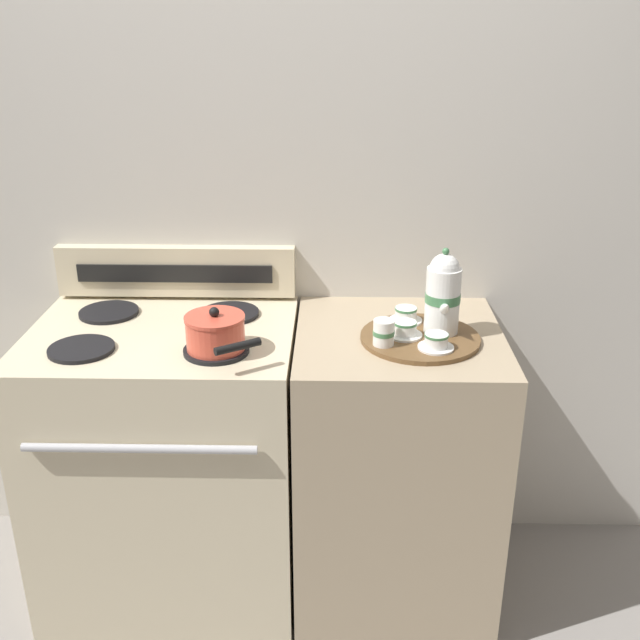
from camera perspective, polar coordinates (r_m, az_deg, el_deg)
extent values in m
plane|color=gray|center=(2.70, -3.69, -18.89)|extent=(6.00, 6.00, 0.00)
cube|color=beige|center=(2.45, -3.70, 6.24)|extent=(6.00, 0.05, 2.20)
cube|color=beige|center=(2.47, -11.25, -10.58)|extent=(0.79, 0.61, 0.91)
cylinder|color=silver|center=(2.08, -13.60, -9.50)|extent=(0.63, 0.02, 0.02)
cylinder|color=black|center=(2.43, -15.79, 0.57)|extent=(0.18, 0.18, 0.01)
cylinder|color=black|center=(2.35, -6.91, 0.51)|extent=(0.18, 0.18, 0.01)
cylinder|color=black|center=(2.19, -17.73, -2.11)|extent=(0.18, 0.18, 0.01)
cylinder|color=black|center=(2.10, -7.90, -2.30)|extent=(0.18, 0.18, 0.01)
cube|color=beige|center=(2.48, -10.90, 3.69)|extent=(0.77, 0.05, 0.16)
cube|color=black|center=(2.46, -11.02, 3.49)|extent=(0.63, 0.01, 0.06)
cube|color=tan|center=(2.42, 5.66, -10.94)|extent=(0.61, 0.61, 0.91)
cylinder|color=#D14C38|center=(2.08, -7.97, -1.06)|extent=(0.16, 0.16, 0.09)
cylinder|color=#D14C38|center=(2.06, -8.04, 0.17)|extent=(0.17, 0.17, 0.01)
sphere|color=black|center=(2.05, -8.07, 0.61)|extent=(0.03, 0.03, 0.03)
cylinder|color=black|center=(1.95, -6.29, -2.02)|extent=(0.12, 0.09, 0.02)
cylinder|color=brown|center=(2.17, 7.63, -1.36)|extent=(0.34, 0.34, 0.01)
cylinder|color=white|center=(2.17, 9.32, 1.48)|extent=(0.10, 0.10, 0.19)
cylinder|color=#427A4C|center=(2.17, 9.33, 1.72)|extent=(0.10, 0.10, 0.03)
sphere|color=white|center=(2.14, 9.48, 3.90)|extent=(0.08, 0.08, 0.08)
sphere|color=#427A4C|center=(2.12, 9.56, 5.19)|extent=(0.02, 0.02, 0.02)
cone|color=white|center=(2.10, 9.59, 0.99)|extent=(0.03, 0.08, 0.06)
cylinder|color=white|center=(2.16, 6.48, -1.14)|extent=(0.10, 0.10, 0.01)
cylinder|color=white|center=(2.15, 6.51, -0.60)|extent=(0.06, 0.06, 0.04)
cylinder|color=#427A4C|center=(2.15, 6.52, -0.23)|extent=(0.07, 0.07, 0.01)
cylinder|color=white|center=(2.26, 6.53, -0.02)|extent=(0.10, 0.10, 0.01)
cylinder|color=white|center=(2.25, 6.56, 0.50)|extent=(0.06, 0.06, 0.04)
cylinder|color=#427A4C|center=(2.25, 6.58, 0.85)|extent=(0.07, 0.07, 0.01)
cylinder|color=white|center=(2.09, 8.81, -2.08)|extent=(0.10, 0.10, 0.01)
cylinder|color=white|center=(2.08, 8.85, -1.53)|extent=(0.06, 0.06, 0.04)
cylinder|color=#427A4C|center=(2.08, 8.88, -1.15)|extent=(0.07, 0.07, 0.01)
cylinder|color=white|center=(2.09, 4.88, -0.95)|extent=(0.06, 0.06, 0.07)
cylinder|color=#427A4C|center=(2.09, 4.88, -0.95)|extent=(0.06, 0.06, 0.01)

